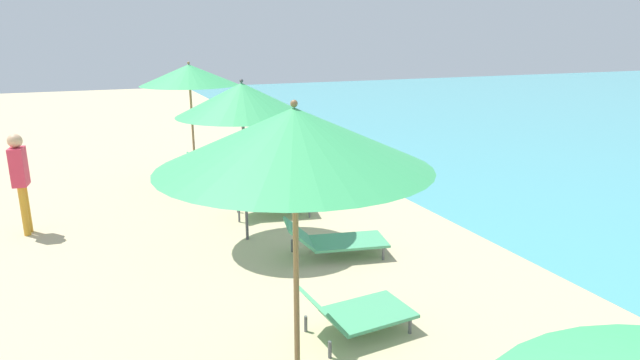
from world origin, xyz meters
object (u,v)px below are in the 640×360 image
object	(u,v)px
lounger_third_shoreside	(355,312)
lounger_fourth_shoreside	(270,198)
person_walking_near	(20,174)
umbrella_farthest	(189,75)
umbrella_third	(294,139)
beach_ball	(313,163)
lounger_farthest_inland	(250,179)
lounger_farthest_shoreside	(217,161)
lounger_fourth_inland	(334,239)
umbrella_fourth	(242,100)

from	to	relation	value
lounger_third_shoreside	lounger_fourth_shoreside	bearing A→B (deg)	80.59
person_walking_near	lounger_third_shoreside	bearing A→B (deg)	132.59
lounger_fourth_shoreside	umbrella_farthest	distance (m)	3.59
umbrella_third	beach_ball	xyz separation A→B (m)	(3.58, 8.23, -2.33)
umbrella_third	lounger_fourth_shoreside	bearing A→B (deg)	74.52
umbrella_third	lounger_farthest_inland	distance (m)	7.52
lounger_third_shoreside	lounger_fourth_shoreside	size ratio (longest dim) A/B	0.79
umbrella_farthest	lounger_farthest_shoreside	bearing A→B (deg)	55.77
person_walking_near	beach_ball	world-z (taller)	person_walking_near
lounger_fourth_inland	beach_ball	size ratio (longest dim) A/B	4.40
lounger_farthest_shoreside	person_walking_near	size ratio (longest dim) A/B	0.85
umbrella_farthest	umbrella_fourth	bearing A→B (deg)	-87.55
umbrella_fourth	lounger_farthest_inland	xyz separation A→B (m)	(0.85, 2.77, -2.07)
lounger_fourth_inland	umbrella_third	bearing A→B (deg)	-108.13
umbrella_farthest	person_walking_near	xyz separation A→B (m)	(-3.25, -2.01, -1.41)
umbrella_third	lounger_fourth_shoreside	world-z (taller)	umbrella_third
umbrella_fourth	beach_ball	xyz separation A→B (m)	(2.86, 3.99, -2.15)
lounger_farthest_inland	person_walking_near	world-z (taller)	person_walking_near
umbrella_third	lounger_farthest_inland	world-z (taller)	umbrella_third
lounger_third_shoreside	umbrella_fourth	distance (m)	3.93
umbrella_farthest	lounger_farthest_shoreside	world-z (taller)	umbrella_farthest
lounger_fourth_shoreside	beach_ball	bearing A→B (deg)	66.36
lounger_third_shoreside	umbrella_farthest	xyz separation A→B (m)	(-0.50, 7.08, 2.22)
beach_ball	umbrella_farthest	bearing A→B (deg)	-175.70
umbrella_farthest	lounger_third_shoreside	bearing A→B (deg)	-85.93
umbrella_third	umbrella_farthest	xyz separation A→B (m)	(0.55, 8.00, -0.03)
lounger_fourth_inland	umbrella_fourth	bearing A→B (deg)	142.46
lounger_fourth_inland	person_walking_near	xyz separation A→B (m)	(-4.45, 2.97, 0.80)
umbrella_third	lounger_fourth_inland	xyz separation A→B (m)	(1.75, 3.02, -2.24)
lounger_farthest_inland	umbrella_third	bearing A→B (deg)	-109.40
lounger_third_shoreside	umbrella_fourth	size ratio (longest dim) A/B	0.48
lounger_fourth_shoreside	lounger_farthest_inland	world-z (taller)	lounger_fourth_shoreside
lounger_third_shoreside	lounger_farthest_inland	size ratio (longest dim) A/B	0.83
umbrella_third	person_walking_near	bearing A→B (deg)	114.25
lounger_fourth_shoreside	lounger_farthest_shoreside	bearing A→B (deg)	104.74
lounger_fourth_shoreside	person_walking_near	distance (m)	4.28
umbrella_fourth	lounger_fourth_shoreside	distance (m)	2.37
lounger_farthest_inland	beach_ball	world-z (taller)	lounger_farthest_inland
lounger_farthest_inland	lounger_farthest_shoreside	bearing A→B (deg)	91.05
umbrella_fourth	lounger_farthest_inland	bearing A→B (deg)	72.98
umbrella_third	lounger_farthest_inland	size ratio (longest dim) A/B	1.83
lounger_farthest_inland	umbrella_farthest	bearing A→B (deg)	128.68
umbrella_fourth	lounger_fourth_shoreside	world-z (taller)	umbrella_fourth
lounger_farthest_shoreside	beach_ball	xyz separation A→B (m)	(2.30, -0.84, -0.06)
umbrella_third	lounger_third_shoreside	bearing A→B (deg)	41.12
person_walking_near	beach_ball	xyz separation A→B (m)	(6.28, 2.23, -0.88)
lounger_third_shoreside	beach_ball	xyz separation A→B (m)	(2.52, 7.31, -0.08)
lounger_fourth_inland	lounger_third_shoreside	bearing A→B (deg)	-96.36
lounger_fourth_inland	lounger_farthest_shoreside	xyz separation A→B (m)	(-0.47, 6.04, -0.03)
umbrella_third	umbrella_fourth	bearing A→B (deg)	80.48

